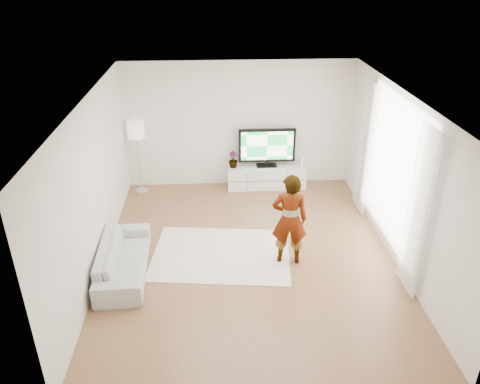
{
  "coord_description": "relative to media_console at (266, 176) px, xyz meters",
  "views": [
    {
      "loc": [
        -0.56,
        -6.8,
        4.7
      ],
      "look_at": [
        -0.13,
        0.4,
        1.06
      ],
      "focal_mm": 35.0,
      "sensor_mm": 36.0,
      "label": 1
    }
  ],
  "objects": [
    {
      "name": "floor",
      "position": [
        -0.61,
        -2.76,
        -0.25
      ],
      "size": [
        6.0,
        6.0,
        0.0
      ],
      "primitive_type": "plane",
      "color": "#A66E4B",
      "rests_on": "ground"
    },
    {
      "name": "ceiling",
      "position": [
        -0.61,
        -2.76,
        2.55
      ],
      "size": [
        6.0,
        6.0,
        0.0
      ],
      "primitive_type": "plane",
      "color": "white",
      "rests_on": "wall_back"
    },
    {
      "name": "wall_left",
      "position": [
        -3.11,
        -2.76,
        1.15
      ],
      "size": [
        0.02,
        6.0,
        2.8
      ],
      "primitive_type": "cube",
      "color": "white",
      "rests_on": "floor"
    },
    {
      "name": "wall_right",
      "position": [
        1.89,
        -2.76,
        1.15
      ],
      "size": [
        0.02,
        6.0,
        2.8
      ],
      "primitive_type": "cube",
      "color": "white",
      "rests_on": "floor"
    },
    {
      "name": "wall_back",
      "position": [
        -0.61,
        0.24,
        1.15
      ],
      "size": [
        5.0,
        0.02,
        2.8
      ],
      "primitive_type": "cube",
      "color": "white",
      "rests_on": "floor"
    },
    {
      "name": "wall_front",
      "position": [
        -0.61,
        -5.76,
        1.15
      ],
      "size": [
        5.0,
        0.02,
        2.8
      ],
      "primitive_type": "cube",
      "color": "white",
      "rests_on": "floor"
    },
    {
      "name": "window",
      "position": [
        1.87,
        -2.46,
        1.2
      ],
      "size": [
        0.01,
        2.6,
        2.5
      ],
      "primitive_type": "cube",
      "color": "white",
      "rests_on": "wall_right"
    },
    {
      "name": "curtain_near",
      "position": [
        1.79,
        -3.76,
        1.1
      ],
      "size": [
        0.04,
        0.7,
        2.6
      ],
      "primitive_type": "cube",
      "color": "white",
      "rests_on": "floor"
    },
    {
      "name": "curtain_far",
      "position": [
        1.79,
        -1.16,
        1.1
      ],
      "size": [
        0.04,
        0.7,
        2.6
      ],
      "primitive_type": "cube",
      "color": "white",
      "rests_on": "floor"
    },
    {
      "name": "media_console",
      "position": [
        0.0,
        0.0,
        0.0
      ],
      "size": [
        1.76,
        0.5,
        0.49
      ],
      "color": "silver",
      "rests_on": "floor"
    },
    {
      "name": "television",
      "position": [
        0.0,
        0.03,
        0.72
      ],
      "size": [
        1.25,
        0.25,
        0.87
      ],
      "color": "black",
      "rests_on": "media_console"
    },
    {
      "name": "game_console",
      "position": [
        0.77,
        -0.0,
        0.36
      ],
      "size": [
        0.09,
        0.18,
        0.23
      ],
      "rotation": [
        0.0,
        0.0,
        0.25
      ],
      "color": "white",
      "rests_on": "media_console"
    },
    {
      "name": "potted_plant",
      "position": [
        -0.75,
        0.0,
        0.43
      ],
      "size": [
        0.26,
        0.26,
        0.37
      ],
      "primitive_type": "imported",
      "rotation": [
        0.0,
        0.0,
        0.36
      ],
      "color": "#3F7238",
      "rests_on": "media_console"
    },
    {
      "name": "rug",
      "position": [
        -1.09,
        -2.68,
        -0.24
      ],
      "size": [
        2.56,
        1.97,
        0.01
      ],
      "primitive_type": "cube",
      "rotation": [
        0.0,
        0.0,
        -0.11
      ],
      "color": "white",
      "rests_on": "floor"
    },
    {
      "name": "player",
      "position": [
        0.05,
        -2.95,
        0.57
      ],
      "size": [
        0.63,
        0.45,
        1.62
      ],
      "primitive_type": "imported",
      "rotation": [
        0.0,
        0.0,
        3.03
      ],
      "color": "#334772",
      "rests_on": "rug"
    },
    {
      "name": "sofa",
      "position": [
        -2.7,
        -3.11,
        0.03
      ],
      "size": [
        0.81,
        1.91,
        0.55
      ],
      "primitive_type": "imported",
      "rotation": [
        0.0,
        0.0,
        1.61
      ],
      "color": "beige",
      "rests_on": "floor"
    },
    {
      "name": "floor_lamp",
      "position": [
        -2.81,
        -0.06,
        1.12
      ],
      "size": [
        0.36,
        0.36,
        1.62
      ],
      "color": "silver",
      "rests_on": "floor"
    }
  ]
}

